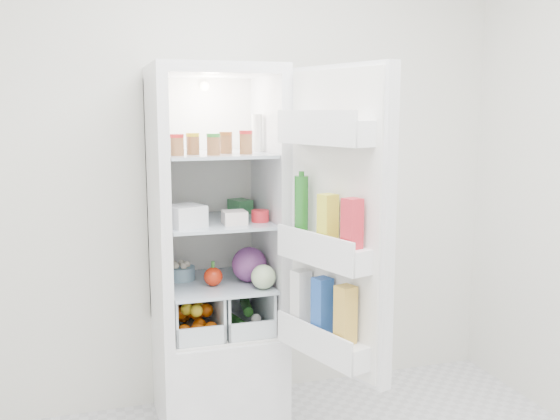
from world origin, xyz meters
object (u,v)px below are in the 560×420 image
object	(u,v)px
refrigerator	(215,294)
mushroom_bowl	(181,273)
fridge_door	(334,229)
red_cabbage	(249,264)

from	to	relation	value
refrigerator	mushroom_bowl	bearing A→B (deg)	169.32
mushroom_bowl	fridge_door	distance (m)	0.91
red_cabbage	fridge_door	world-z (taller)	fridge_door
red_cabbage	refrigerator	bearing A→B (deg)	145.47
red_cabbage	mushroom_bowl	world-z (taller)	red_cabbage
refrigerator	red_cabbage	distance (m)	0.25
red_cabbage	mushroom_bowl	xyz separation A→B (m)	(-0.32, 0.14, -0.05)
refrigerator	red_cabbage	size ratio (longest dim) A/B	10.38
red_cabbage	fridge_door	distance (m)	0.62
mushroom_bowl	fridge_door	xyz separation A→B (m)	(0.56, -0.65, 0.31)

